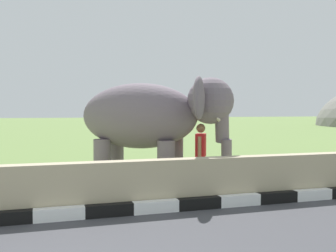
% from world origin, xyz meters
% --- Properties ---
extents(barrier_parapet, '(28.00, 0.36, 1.00)m').
position_xyz_m(barrier_parapet, '(2.00, 4.26, 0.50)').
color(barrier_parapet, tan).
rests_on(barrier_parapet, ground_plane).
extents(elephant, '(3.95, 3.53, 2.81)m').
position_xyz_m(elephant, '(3.42, 6.48, 1.81)').
color(elephant, slate).
rests_on(elephant, ground_plane).
extents(person_handler, '(0.40, 0.61, 1.66)m').
position_xyz_m(person_handler, '(4.55, 5.97, 0.93)').
color(person_handler, navy).
rests_on(person_handler, ground_plane).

